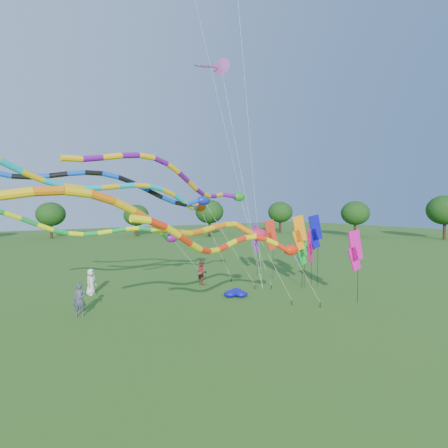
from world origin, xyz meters
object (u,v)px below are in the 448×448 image
tube_kite_orange (198,225)px  person_b (80,300)px  tube_kite_red (246,244)px  person_a (91,282)px  blue_nylon_heap (234,293)px  person_c (202,272)px

tube_kite_orange → person_b: bearing=104.5°
tube_kite_red → person_b: 9.73m
tube_kite_orange → person_a: size_ratio=8.44×
person_b → tube_kite_red: bearing=-29.8°
tube_kite_red → tube_kite_orange: tube_kite_orange is taller
tube_kite_red → tube_kite_orange: (-2.04, 0.77, 0.89)m
blue_nylon_heap → person_b: bearing=174.1°
blue_nylon_heap → person_b: (-9.34, 0.96, 0.69)m
person_b → person_a: bearing=92.3°
person_c → tube_kite_red: bearing=151.5°
tube_kite_orange → blue_nylon_heap: size_ratio=8.45×
blue_nylon_heap → person_c: size_ratio=0.96×
tube_kite_orange → blue_nylon_heap: tube_kite_orange is taller
person_a → tube_kite_orange: bearing=-123.9°
tube_kite_orange → blue_nylon_heap: (5.79, 5.51, -4.87)m
tube_kite_red → person_b: size_ratio=6.76×
person_a → person_b: (-1.69, -4.58, 0.04)m
tube_kite_red → person_b: (-5.60, 7.25, -3.29)m
blue_nylon_heap → person_b: size_ratio=0.96×
person_b → person_c: 10.08m
tube_kite_red → blue_nylon_heap: 8.33m
tube_kite_red → person_c: bearing=57.1°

